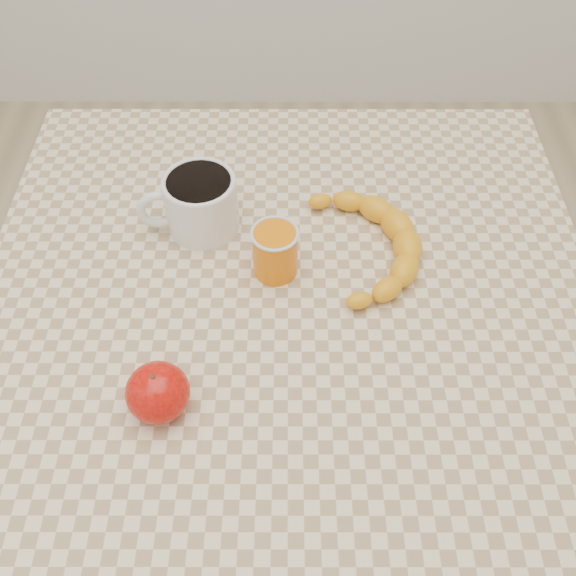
{
  "coord_description": "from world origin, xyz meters",
  "views": [
    {
      "loc": [
        0.0,
        -0.5,
        1.39
      ],
      "look_at": [
        0.0,
        0.0,
        0.77
      ],
      "focal_mm": 40.0,
      "sensor_mm": 36.0,
      "label": 1
    }
  ],
  "objects_px": {
    "table": "(288,336)",
    "orange_juice_glass": "(275,251)",
    "coffee_mug": "(199,202)",
    "banana": "(367,244)",
    "apple": "(158,392)"
  },
  "relations": [
    {
      "from": "coffee_mug",
      "to": "orange_juice_glass",
      "type": "distance_m",
      "value": 0.13
    },
    {
      "from": "orange_juice_glass",
      "to": "apple",
      "type": "xyz_separation_m",
      "value": [
        -0.12,
        -0.2,
        -0.0
      ]
    },
    {
      "from": "banana",
      "to": "apple",
      "type": "bearing_deg",
      "value": -140.36
    },
    {
      "from": "coffee_mug",
      "to": "banana",
      "type": "relative_size",
      "value": 0.57
    },
    {
      "from": "table",
      "to": "orange_juice_glass",
      "type": "height_order",
      "value": "orange_juice_glass"
    },
    {
      "from": "table",
      "to": "apple",
      "type": "relative_size",
      "value": 10.52
    },
    {
      "from": "banana",
      "to": "orange_juice_glass",
      "type": "bearing_deg",
      "value": -170.21
    },
    {
      "from": "banana",
      "to": "table",
      "type": "bearing_deg",
      "value": -147.76
    },
    {
      "from": "table",
      "to": "coffee_mug",
      "type": "xyz_separation_m",
      "value": [
        -0.12,
        0.13,
        0.13
      ]
    },
    {
      "from": "coffee_mug",
      "to": "apple",
      "type": "bearing_deg",
      "value": -94.23
    },
    {
      "from": "coffee_mug",
      "to": "apple",
      "type": "xyz_separation_m",
      "value": [
        -0.02,
        -0.28,
        -0.01
      ]
    },
    {
      "from": "coffee_mug",
      "to": "banana",
      "type": "height_order",
      "value": "coffee_mug"
    },
    {
      "from": "table",
      "to": "orange_juice_glass",
      "type": "relative_size",
      "value": 11.13
    },
    {
      "from": "apple",
      "to": "banana",
      "type": "relative_size",
      "value": 0.3
    },
    {
      "from": "orange_juice_glass",
      "to": "banana",
      "type": "xyz_separation_m",
      "value": [
        0.12,
        0.03,
        -0.02
      ]
    }
  ]
}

